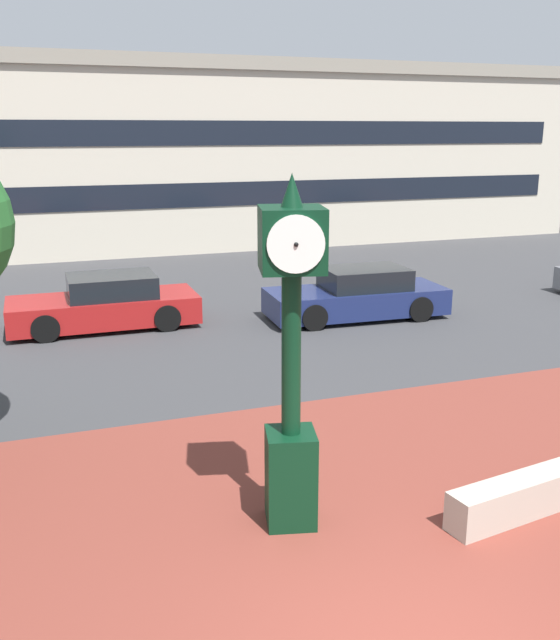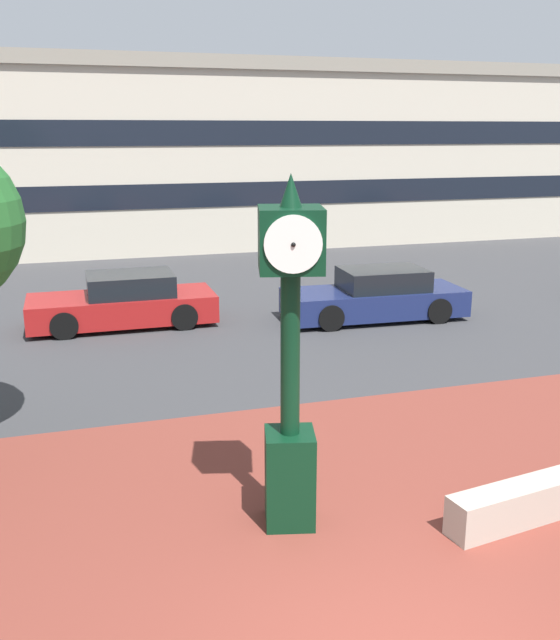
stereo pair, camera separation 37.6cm
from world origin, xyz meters
The scene contains 6 objects.
plaza_brick_paving centered at (0.00, 1.17, 0.00)m, with size 44.00×10.35×0.01m, color brown.
planter_wall centered at (2.95, 2.00, 0.25)m, with size 3.20×0.40×0.50m, color #ADA393.
street_clock centered at (-0.32, 2.74, 2.05)m, with size 0.85×0.89×4.20m.
car_street_near centered at (-1.43, 12.53, 0.57)m, with size 4.46×1.88×1.28m.
car_street_mid centered at (4.70, 11.31, 0.57)m, with size 4.60×1.97×1.28m.
civic_building centered at (5.60, 29.26, 3.65)m, with size 29.61×14.89×7.28m.
Camera 2 is at (-2.68, -4.65, 4.65)m, focal length 39.84 mm.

